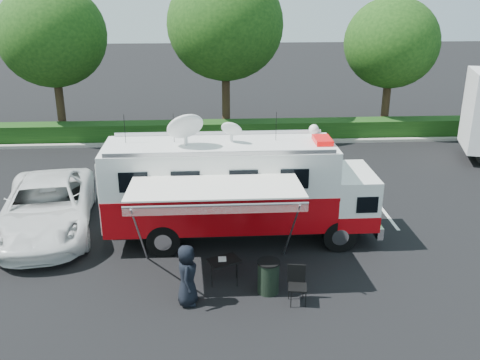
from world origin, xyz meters
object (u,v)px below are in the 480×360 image
at_px(command_truck, 239,188).
at_px(trash_bin, 268,277).
at_px(folding_table, 224,261).
at_px(white_suv, 50,230).

xyz_separation_m(command_truck, trash_bin, (0.62, -3.34, -1.33)).
distance_m(command_truck, trash_bin, 3.65).
height_order(command_truck, folding_table, command_truck).
distance_m(command_truck, folding_table, 3.06).
bearing_deg(trash_bin, white_suv, 148.64).
relative_size(command_truck, folding_table, 8.42).
xyz_separation_m(folding_table, trash_bin, (1.20, -0.55, -0.21)).
height_order(folding_table, trash_bin, trash_bin).
relative_size(command_truck, white_suv, 1.38).
relative_size(white_suv, folding_table, 6.10).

